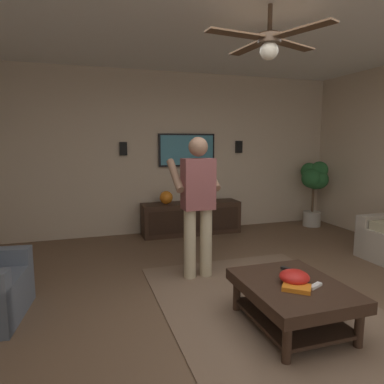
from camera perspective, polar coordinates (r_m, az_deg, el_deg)
ground_plane at (r=3.39m, az=12.41°, el=-19.88°), size 8.00×8.00×0.00m
wall_back_tv at (r=6.15m, az=-3.24°, el=6.35°), size 0.10×6.29×2.77m
area_rug at (r=3.47m, az=14.02°, el=-19.10°), size 3.07×2.00×0.01m
coffee_table at (r=3.19m, az=16.17°, el=-15.92°), size 1.00×0.80×0.40m
media_console at (r=6.03m, az=-0.15°, el=-4.30°), size 0.45×1.70×0.55m
tv at (r=6.12m, az=-0.84°, el=6.91°), size 0.05×1.01×0.57m
person_standing at (r=3.99m, az=0.92°, el=-1.17°), size 0.54×0.54×1.64m
potted_plant_tall at (r=6.84m, az=19.45°, el=1.50°), size 0.50×0.52×1.23m
bowl at (r=3.13m, az=16.47°, el=-13.23°), size 0.25×0.25×0.11m
remote_white at (r=3.12m, az=19.60°, el=-14.33°), size 0.10×0.16×0.02m
remote_black at (r=3.42m, az=15.63°, el=-12.13°), size 0.15×0.12×0.02m
book at (r=3.03m, az=16.81°, el=-14.82°), size 0.26×0.27×0.04m
vase_round at (r=5.84m, az=-4.26°, el=-0.90°), size 0.22×0.22×0.22m
wall_speaker_left at (r=6.49m, az=7.71°, el=7.36°), size 0.06×0.12×0.22m
wall_speaker_right at (r=5.91m, az=-11.22°, el=7.00°), size 0.06×0.12×0.22m
ceiling_fan at (r=3.34m, az=12.60°, el=22.85°), size 1.18×1.19×0.46m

